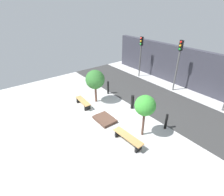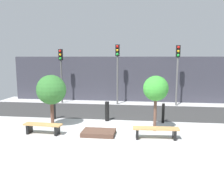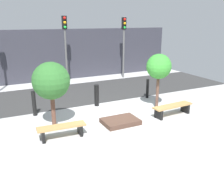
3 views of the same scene
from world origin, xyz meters
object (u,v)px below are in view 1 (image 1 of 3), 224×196
at_px(bollard_left, 132,102).
at_px(traffic_light_west, 141,50).
at_px(bollard_center, 166,122).
at_px(tree_behind_left_bench, 95,80).
at_px(tree_behind_right_bench, 145,106).
at_px(bench_right, 128,138).
at_px(traffic_light_mid_west, 179,57).
at_px(bench_left, 83,102).
at_px(planter_bed, 105,119).
at_px(bollard_far_left, 108,88).

height_order(bollard_left, traffic_light_west, traffic_light_west).
bearing_deg(bollard_center, tree_behind_left_bench, -164.34).
bearing_deg(bollard_left, tree_behind_right_bench, -31.60).
height_order(bench_right, bollard_center, bollard_center).
distance_m(bollard_center, traffic_light_mid_west, 6.01).
xyz_separation_m(tree_behind_left_bench, bollard_left, (2.38, 1.46, -1.26)).
relative_size(bench_left, traffic_light_west, 0.44).
relative_size(bollard_left, bollard_center, 1.02).
height_order(planter_bed, bollard_far_left, bollard_far_left).
bearing_deg(traffic_light_mid_west, bollard_center, -59.18).
height_order(bench_left, planter_bed, bench_left).
relative_size(bollard_far_left, bollard_left, 1.06).
xyz_separation_m(bench_left, tree_behind_right_bench, (4.76, 1.11, 1.57)).
relative_size(bench_right, traffic_light_west, 0.49).
xyz_separation_m(tree_behind_left_bench, traffic_light_mid_west, (2.38, 6.23, 1.05)).
height_order(tree_behind_right_bench, bollard_far_left, tree_behind_right_bench).
bearing_deg(planter_bed, bollard_far_left, 140.16).
distance_m(bench_right, tree_behind_left_bench, 5.09).
distance_m(bench_right, traffic_light_west, 10.01).
bearing_deg(tree_behind_left_bench, bollard_center, 15.66).
distance_m(bollard_far_left, traffic_light_west, 5.34).
height_order(bench_right, bollard_far_left, bollard_far_left).
bearing_deg(bollard_far_left, bollard_center, 0.00).
relative_size(tree_behind_left_bench, bollard_center, 2.49).
bearing_deg(traffic_light_mid_west, tree_behind_right_bench, -69.08).
height_order(bollard_center, traffic_light_west, traffic_light_west).
relative_size(bollard_far_left, traffic_light_mid_west, 0.26).
distance_m(planter_bed, tree_behind_left_bench, 3.05).
relative_size(bench_right, tree_behind_left_bench, 0.76).
relative_size(tree_behind_left_bench, tree_behind_right_bench, 1.00).
distance_m(bollard_far_left, bollard_left, 2.84).
height_order(bench_right, traffic_light_west, traffic_light_west).
bearing_deg(bench_right, traffic_light_mid_west, 104.69).
xyz_separation_m(bench_right, planter_bed, (-2.38, 0.20, -0.24)).
bearing_deg(tree_behind_right_bench, traffic_light_west, 135.86).
bearing_deg(bollard_left, bollard_far_left, 180.00).
bearing_deg(traffic_light_mid_west, traffic_light_west, -179.99).
bearing_deg(traffic_light_mid_west, bench_left, -107.98).
distance_m(bench_right, bollard_far_left, 5.82).
bearing_deg(traffic_light_west, planter_bed, -60.50).
distance_m(bollard_far_left, traffic_light_mid_west, 5.99).
distance_m(tree_behind_right_bench, bollard_far_left, 5.59).
relative_size(planter_bed, tree_behind_right_bench, 0.56).
bearing_deg(planter_bed, bollard_center, 39.84).
xyz_separation_m(bollard_center, traffic_light_mid_west, (-2.84, 4.76, 2.32)).
relative_size(tree_behind_right_bench, traffic_light_mid_west, 0.60).
distance_m(bollard_left, bollard_center, 2.84).
bearing_deg(tree_behind_left_bench, bollard_left, 31.60).
height_order(bench_right, bollard_left, bollard_left).
relative_size(planter_bed, tree_behind_left_bench, 0.56).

